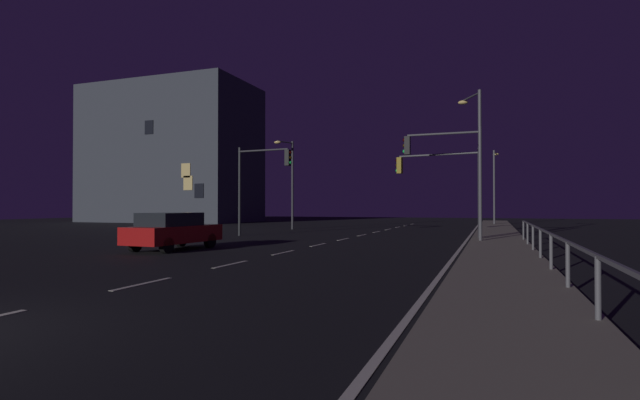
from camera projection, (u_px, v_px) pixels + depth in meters
The scene contains 13 objects.
ground_plane at pixel (322, 244), 22.90m from camera, with size 112.00×112.00×0.00m, color black.
sidewalk_right at pixel (500, 248), 20.14m from camera, with size 2.69×77.00×0.14m, color gray.
lane_markings_center at pixel (343, 239), 26.19m from camera, with size 0.14×50.00×0.01m.
lane_edge_line at pixel (467, 240), 25.38m from camera, with size 0.14×53.00×0.01m.
car at pixel (173, 230), 19.89m from camera, with size 2.01×4.48×1.57m.
traffic_light_far_left at pixel (446, 162), 24.04m from camera, with size 3.94×0.34×5.66m.
traffic_light_mid_right at pixel (261, 173), 28.89m from camera, with size 3.73×0.49×5.51m.
traffic_light_overhead_east at pixel (439, 175), 26.81m from camera, with size 4.80×0.89×4.89m.
street_lamp_median at pixel (494, 180), 45.61m from camera, with size 0.56×1.59×7.09m.
street_lamp_across_street at pixel (290, 176), 37.47m from camera, with size 0.96×1.80×7.04m.
street_lamp_mid_block at pixel (477, 150), 25.44m from camera, with size 1.31×1.97×7.90m.
barrier_fence at pixel (551, 242), 12.74m from camera, with size 0.09×24.20×0.98m.
building_distant at pixel (172, 155), 56.64m from camera, with size 19.50×10.78×16.04m.
Camera 1 is at (7.77, -4.07, 1.84)m, focal length 26.55 mm.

